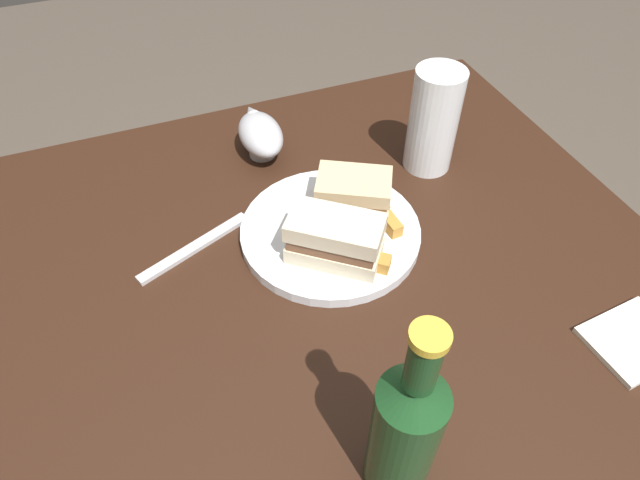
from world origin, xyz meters
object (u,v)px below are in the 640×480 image
object	(u,v)px
plate	(330,232)
gravy_boat	(260,134)
sandwich_half_right	(353,193)
fork	(195,247)
napkin	(634,340)
sandwich_half_left	(335,239)
cider_bottle	(405,430)
pint_glass	(432,127)

from	to	relation	value
plate	gravy_boat	world-z (taller)	gravy_boat
sandwich_half_right	fork	distance (m)	0.24
gravy_boat	napkin	world-z (taller)	gravy_boat
plate	sandwich_half_left	distance (m)	0.07
cider_bottle	fork	bearing A→B (deg)	-72.31
gravy_boat	napkin	size ratio (longest dim) A/B	1.14
sandwich_half_right	gravy_boat	size ratio (longest dim) A/B	1.01
sandwich_half_right	fork	size ratio (longest dim) A/B	0.70
pint_glass	cider_bottle	bearing A→B (deg)	57.45
plate	fork	xyz separation A→B (m)	(0.19, -0.05, -0.00)
pint_glass	gravy_boat	size ratio (longest dim) A/B	1.34
napkin	sandwich_half_left	bearing A→B (deg)	-40.67
sandwich_half_left	gravy_boat	size ratio (longest dim) A/B	1.09
gravy_boat	cider_bottle	xyz separation A→B (m)	(0.03, 0.55, 0.06)
pint_glass	cider_bottle	distance (m)	0.51
plate	napkin	world-z (taller)	plate
napkin	cider_bottle	bearing A→B (deg)	5.74
napkin	gravy_boat	bearing A→B (deg)	-59.05
napkin	fork	xyz separation A→B (m)	(0.46, -0.35, -0.00)
sandwich_half_left	cider_bottle	size ratio (longest dim) A/B	0.53
pint_glass	napkin	bearing A→B (deg)	99.68
plate	napkin	distance (m)	0.41
sandwich_half_right	napkin	distance (m)	0.40
plate	gravy_boat	distance (m)	0.22
gravy_boat	fork	size ratio (longest dim) A/B	0.70
sandwich_half_left	sandwich_half_right	bearing A→B (deg)	-128.08
sandwich_half_left	cider_bottle	xyz separation A→B (m)	(0.05, 0.28, 0.05)
plate	pint_glass	world-z (taller)	pint_glass
fork	sandwich_half_left	bearing A→B (deg)	128.47
plate	pint_glass	xyz separation A→B (m)	(-0.21, -0.09, 0.07)
plate	pint_glass	bearing A→B (deg)	-155.59
plate	napkin	xyz separation A→B (m)	(-0.28, 0.30, -0.00)
pint_glass	gravy_boat	bearing A→B (deg)	-26.81
sandwich_half_right	gravy_boat	distance (m)	0.21
sandwich_half_right	cider_bottle	distance (m)	0.38
napkin	sandwich_half_right	bearing A→B (deg)	-54.92
plate	gravy_boat	xyz separation A→B (m)	(0.04, -0.22, 0.03)
cider_bottle	napkin	bearing A→B (deg)	-174.26
sandwich_half_left	fork	world-z (taller)	sandwich_half_left
fork	cider_bottle	bearing A→B (deg)	85.45
sandwich_half_left	napkin	bearing A→B (deg)	139.33
pint_glass	cider_bottle	world-z (taller)	cider_bottle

